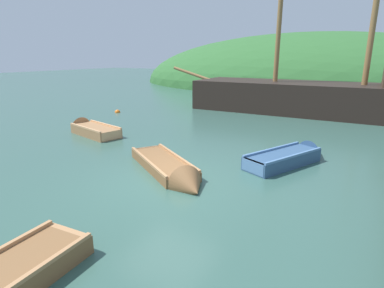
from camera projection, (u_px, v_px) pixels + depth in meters
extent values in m
plane|color=#33564C|center=(167.00, 182.00, 8.71)|extent=(120.00, 120.00, 0.00)
ellipsoid|color=#2D602D|center=(309.00, 84.00, 37.46)|extent=(42.57, 27.80, 11.84)
cube|color=black|center=(318.00, 105.00, 18.64)|extent=(14.96, 4.46, 2.60)
cube|color=#997A51|center=(321.00, 84.00, 18.30)|extent=(14.36, 4.12, 0.10)
cylinder|color=olive|center=(192.00, 74.00, 22.27)|extent=(2.95, 0.28, 0.97)
cube|color=#335175|center=(282.00, 161.00, 9.97)|extent=(1.94, 2.87, 0.52)
cone|color=#335175|center=(314.00, 152.00, 10.93)|extent=(1.09, 0.98, 0.89)
cube|color=#4F75A1|center=(254.00, 167.00, 9.21)|extent=(0.83, 0.45, 0.36)
cube|color=#4F75A1|center=(292.00, 152.00, 10.19)|extent=(0.87, 0.51, 0.05)
cube|color=#4F75A1|center=(273.00, 158.00, 9.65)|extent=(0.87, 0.51, 0.05)
cube|color=#4F75A1|center=(295.00, 156.00, 9.56)|extent=(1.13, 2.48, 0.07)
cube|color=#4F75A1|center=(272.00, 149.00, 10.23)|extent=(1.13, 2.48, 0.07)
cube|color=brown|center=(163.00, 166.00, 9.73)|extent=(3.18, 2.55, 0.40)
cone|color=brown|center=(191.00, 188.00, 8.08)|extent=(1.17, 1.25, 1.01)
cube|color=#AE7B4F|center=(147.00, 151.00, 11.00)|extent=(0.61, 0.87, 0.28)
cube|color=#AE7B4F|center=(170.00, 167.00, 9.23)|extent=(0.67, 0.92, 0.05)
cube|color=#AE7B4F|center=(157.00, 157.00, 10.16)|extent=(0.67, 0.92, 0.05)
cube|color=#AE7B4F|center=(148.00, 161.00, 9.46)|extent=(2.60, 1.69, 0.07)
cube|color=#AE7B4F|center=(177.00, 156.00, 9.88)|extent=(2.60, 1.69, 0.07)
cube|color=brown|center=(2.00, 286.00, 4.62)|extent=(1.24, 2.75, 0.46)
cube|color=#AE7B4F|center=(70.00, 238.00, 5.71)|extent=(0.94, 0.19, 0.32)
cube|color=#AE7B4F|center=(29.00, 258.00, 4.98)|extent=(0.97, 0.25, 0.05)
cube|color=#AE7B4F|center=(21.00, 281.00, 4.35)|extent=(0.28, 2.62, 0.07)
cube|color=#9E7047|center=(96.00, 132.00, 13.70)|extent=(2.67, 1.56, 0.51)
cone|color=#9E7047|center=(78.00, 127.00, 14.74)|extent=(0.84, 1.10, 0.99)
cube|color=tan|center=(111.00, 135.00, 12.89)|extent=(0.32, 0.94, 0.35)
cube|color=tan|center=(90.00, 126.00, 13.94)|extent=(0.39, 0.97, 0.05)
cube|color=tan|center=(101.00, 130.00, 13.36)|extent=(0.39, 0.97, 0.05)
cube|color=tan|center=(105.00, 124.00, 13.96)|extent=(2.41, 0.62, 0.07)
cube|color=tan|center=(85.00, 128.00, 13.29)|extent=(2.41, 0.62, 0.07)
sphere|color=orange|center=(118.00, 112.00, 19.21)|extent=(0.33, 0.33, 0.33)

